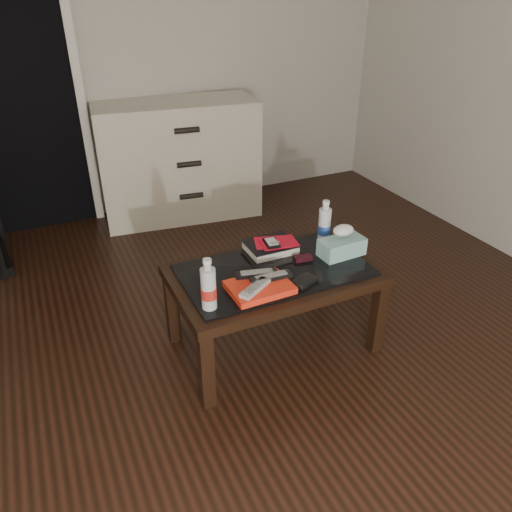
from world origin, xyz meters
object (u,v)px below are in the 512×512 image
at_px(water_bottle_left, 208,284).
at_px(water_bottle_right, 325,222).
at_px(coffee_table, 274,280).
at_px(tissue_box, 342,247).
at_px(dresser, 179,160).
at_px(textbook, 270,247).

bearing_deg(water_bottle_left, water_bottle_right, 22.10).
height_order(coffee_table, tissue_box, tissue_box).
xyz_separation_m(dresser, water_bottle_left, (-0.47, -1.96, 0.13)).
bearing_deg(tissue_box, dresser, 96.31).
height_order(textbook, tissue_box, tissue_box).
bearing_deg(water_bottle_right, coffee_table, -158.65).
relative_size(coffee_table, water_bottle_right, 4.20).
height_order(coffee_table, dresser, dresser).
bearing_deg(tissue_box, coffee_table, 174.38).
relative_size(textbook, water_bottle_right, 1.05).
relative_size(coffee_table, tissue_box, 4.35).
distance_m(coffee_table, water_bottle_left, 0.47).
height_order(water_bottle_left, water_bottle_right, same).
bearing_deg(dresser, coffee_table, -85.75).
bearing_deg(dresser, water_bottle_right, -73.41).
distance_m(dresser, water_bottle_left, 2.03).
xyz_separation_m(coffee_table, water_bottle_right, (0.37, 0.14, 0.18)).
bearing_deg(textbook, tissue_box, -31.76).
height_order(water_bottle_right, tissue_box, water_bottle_right).
xyz_separation_m(coffee_table, dresser, (0.08, 1.80, 0.05)).
distance_m(textbook, water_bottle_right, 0.32).
xyz_separation_m(coffee_table, water_bottle_left, (-0.40, -0.17, 0.18)).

